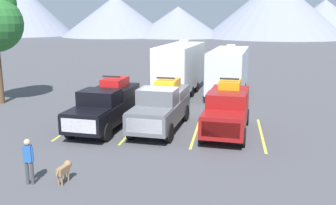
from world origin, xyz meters
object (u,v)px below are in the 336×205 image
object	(u,v)px
pickup_truck_a	(106,105)
camper_trailer_a	(181,66)
person_a	(28,158)
pickup_truck_b	(162,106)
camper_trailer_b	(229,69)
dog	(65,169)
pickup_truck_c	(227,109)

from	to	relation	value
pickup_truck_a	camper_trailer_a	world-z (taller)	camper_trailer_a
camper_trailer_a	person_a	xyz separation A→B (m)	(-2.96, -16.48, -1.15)
pickup_truck_a	person_a	bearing A→B (deg)	-92.75
pickup_truck_b	camper_trailer_b	xyz separation A→B (m)	(3.29, 9.48, 0.73)
camper_trailer_a	person_a	distance (m)	16.79
person_a	camper_trailer_a	bearing A→B (deg)	79.83
camper_trailer_a	camper_trailer_b	size ratio (longest dim) A/B	1.00
pickup_truck_b	person_a	bearing A→B (deg)	-113.76
pickup_truck_a	camper_trailer_b	bearing A→B (deg)	57.53
dog	pickup_truck_c	bearing A→B (deg)	51.71
camper_trailer_b	person_a	bearing A→B (deg)	-111.21
person_a	dog	world-z (taller)	person_a
dog	camper_trailer_a	bearing A→B (deg)	83.52
person_a	pickup_truck_c	bearing A→B (deg)	47.81
person_a	pickup_truck_b	bearing A→B (deg)	66.24
pickup_truck_a	pickup_truck_c	xyz separation A→B (m)	(6.23, 0.15, 0.01)
pickup_truck_c	dog	size ratio (longest dim) A/B	6.65
pickup_truck_b	pickup_truck_c	world-z (taller)	pickup_truck_c
camper_trailer_a	pickup_truck_b	bearing A→B (deg)	-88.29
pickup_truck_b	person_a	size ratio (longest dim) A/B	3.52
pickup_truck_b	camper_trailer_b	bearing A→B (deg)	70.83
camper_trailer_a	pickup_truck_c	bearing A→B (deg)	-68.66
pickup_truck_b	pickup_truck_c	distance (m)	3.34
camper_trailer_a	dog	xyz separation A→B (m)	(-1.83, -16.13, -1.59)
camper_trailer_b	dog	xyz separation A→B (m)	(-5.40, -16.46, -1.42)
pickup_truck_b	dog	xyz separation A→B (m)	(-2.10, -6.99, -0.69)
pickup_truck_c	camper_trailer_a	distance (m)	9.96
person_a	camper_trailer_b	bearing A→B (deg)	68.79
camper_trailer_b	pickup_truck_a	bearing A→B (deg)	-122.47
person_a	pickup_truck_a	bearing A→B (deg)	87.25
person_a	dog	bearing A→B (deg)	17.44
pickup_truck_c	camper_trailer_b	xyz separation A→B (m)	(-0.04, 9.57, 0.73)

